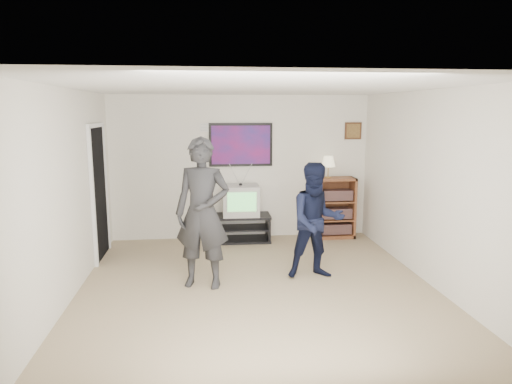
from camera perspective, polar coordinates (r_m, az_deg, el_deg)
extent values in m
cube|color=#91765C|center=(5.89, 0.22, -12.14)|extent=(4.50, 5.00, 0.01)
cube|color=white|center=(5.46, 0.24, 12.94)|extent=(4.50, 5.00, 0.01)
cube|color=silver|center=(8.00, -1.91, 3.07)|extent=(4.50, 0.01, 2.50)
cube|color=silver|center=(5.73, -22.73, -0.54)|extent=(0.01, 5.00, 2.50)
cube|color=silver|center=(6.22, 21.29, 0.35)|extent=(0.01, 5.00, 2.50)
cube|color=black|center=(7.88, -1.60, -3.01)|extent=(0.93, 0.53, 0.04)
cube|color=black|center=(7.98, -1.58, -5.96)|extent=(0.93, 0.53, 0.04)
cube|color=black|center=(7.90, -4.72, -4.57)|extent=(0.05, 0.49, 0.46)
cube|color=black|center=(7.97, 1.51, -4.41)|extent=(0.05, 0.49, 0.46)
imported|color=#252527|center=(5.79, -6.70, -2.64)|extent=(0.80, 0.63, 1.92)
imported|color=black|center=(6.14, 7.56, -3.61)|extent=(0.78, 0.61, 1.56)
cube|color=white|center=(5.99, -6.60, 0.16)|extent=(0.07, 0.13, 0.04)
cube|color=white|center=(6.29, 7.36, -0.06)|extent=(0.04, 0.12, 0.03)
cube|color=black|center=(7.93, -1.91, 5.92)|extent=(1.10, 0.03, 0.75)
cube|color=white|center=(7.90, -5.95, 8.03)|extent=(0.28, 0.02, 0.14)
cube|color=#3A1E12|center=(8.33, 12.04, 7.49)|extent=(0.30, 0.03, 0.30)
cube|color=black|center=(7.29, -19.07, -0.16)|extent=(0.03, 0.85, 2.00)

